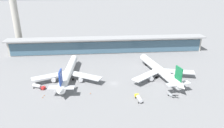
{
  "coord_description": "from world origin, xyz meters",
  "views": [
    {
      "loc": [
        -12.42,
        -126.54,
        66.43
      ],
      "look_at": [
        0.0,
        16.11,
        7.71
      ],
      "focal_mm": 33.62,
      "sensor_mm": 36.0,
      "label": 1
    }
  ],
  "objects_px": {
    "service_truck_mid_apron_red": "(38,86)",
    "safety_cone_charlie": "(43,97)",
    "airliner_left_stand": "(68,73)",
    "service_truck_under_wing_grey": "(172,95)",
    "safety_cone_bravo": "(44,95)",
    "airliner_centre_stand": "(160,70)",
    "service_truck_near_nose_yellow": "(139,98)",
    "control_tower": "(14,11)",
    "safety_cone_alpha": "(90,93)"
  },
  "relations": [
    {
      "from": "service_truck_mid_apron_red",
      "to": "safety_cone_charlie",
      "type": "distance_m",
      "value": 12.98
    },
    {
      "from": "safety_cone_charlie",
      "to": "service_truck_mid_apron_red",
      "type": "bearing_deg",
      "value": 113.33
    },
    {
      "from": "airliner_left_stand",
      "to": "service_truck_under_wing_grey",
      "type": "bearing_deg",
      "value": -24.18
    },
    {
      "from": "airliner_left_stand",
      "to": "safety_cone_charlie",
      "type": "distance_m",
      "value": 27.54
    },
    {
      "from": "safety_cone_charlie",
      "to": "safety_cone_bravo",
      "type": "bearing_deg",
      "value": 79.85
    },
    {
      "from": "airliner_centre_stand",
      "to": "service_truck_near_nose_yellow",
      "type": "height_order",
      "value": "airliner_centre_stand"
    },
    {
      "from": "control_tower",
      "to": "safety_cone_alpha",
      "type": "height_order",
      "value": "control_tower"
    },
    {
      "from": "service_truck_mid_apron_red",
      "to": "airliner_centre_stand",
      "type": "bearing_deg",
      "value": 7.06
    },
    {
      "from": "airliner_left_stand",
      "to": "control_tower",
      "type": "height_order",
      "value": "control_tower"
    },
    {
      "from": "airliner_centre_stand",
      "to": "service_truck_near_nose_yellow",
      "type": "relative_size",
      "value": 7.1
    },
    {
      "from": "control_tower",
      "to": "safety_cone_alpha",
      "type": "relative_size",
      "value": 99.0
    },
    {
      "from": "control_tower",
      "to": "safety_cone_alpha",
      "type": "bearing_deg",
      "value": -53.25
    },
    {
      "from": "service_truck_near_nose_yellow",
      "to": "safety_cone_alpha",
      "type": "xyz_separation_m",
      "value": [
        -28.29,
        10.24,
        -1.39
      ]
    },
    {
      "from": "service_truck_near_nose_yellow",
      "to": "safety_cone_charlie",
      "type": "xyz_separation_m",
      "value": [
        -56.78,
        8.0,
        -1.39
      ]
    },
    {
      "from": "control_tower",
      "to": "safety_cone_charlie",
      "type": "height_order",
      "value": "control_tower"
    },
    {
      "from": "safety_cone_alpha",
      "to": "safety_cone_charlie",
      "type": "distance_m",
      "value": 28.58
    },
    {
      "from": "service_truck_under_wing_grey",
      "to": "safety_cone_alpha",
      "type": "xyz_separation_m",
      "value": [
        -49.15,
        7.51,
        -0.49
      ]
    },
    {
      "from": "safety_cone_alpha",
      "to": "safety_cone_charlie",
      "type": "bearing_deg",
      "value": -175.51
    },
    {
      "from": "service_truck_near_nose_yellow",
      "to": "safety_cone_alpha",
      "type": "height_order",
      "value": "service_truck_near_nose_yellow"
    },
    {
      "from": "airliner_centre_stand",
      "to": "safety_cone_alpha",
      "type": "distance_m",
      "value": 53.66
    },
    {
      "from": "airliner_left_stand",
      "to": "airliner_centre_stand",
      "type": "height_order",
      "value": "same"
    },
    {
      "from": "control_tower",
      "to": "safety_cone_bravo",
      "type": "bearing_deg",
      "value": -65.77
    },
    {
      "from": "safety_cone_alpha",
      "to": "safety_cone_charlie",
      "type": "relative_size",
      "value": 1.0
    },
    {
      "from": "safety_cone_bravo",
      "to": "control_tower",
      "type": "bearing_deg",
      "value": 114.23
    },
    {
      "from": "airliner_left_stand",
      "to": "airliner_centre_stand",
      "type": "xyz_separation_m",
      "value": [
        65.02,
        -1.58,
        0.0
      ]
    },
    {
      "from": "service_truck_mid_apron_red",
      "to": "service_truck_near_nose_yellow",
      "type": "bearing_deg",
      "value": -17.78
    },
    {
      "from": "airliner_centre_stand",
      "to": "safety_cone_alpha",
      "type": "relative_size",
      "value": 89.37
    },
    {
      "from": "airliner_left_stand",
      "to": "control_tower",
      "type": "relative_size",
      "value": 0.91
    },
    {
      "from": "safety_cone_alpha",
      "to": "safety_cone_bravo",
      "type": "height_order",
      "value": "same"
    },
    {
      "from": "safety_cone_bravo",
      "to": "safety_cone_charlie",
      "type": "distance_m",
      "value": 2.25
    },
    {
      "from": "service_truck_near_nose_yellow",
      "to": "safety_cone_bravo",
      "type": "relative_size",
      "value": 12.58
    },
    {
      "from": "airliner_left_stand",
      "to": "control_tower",
      "type": "bearing_deg",
      "value": 127.06
    },
    {
      "from": "airliner_left_stand",
      "to": "service_truck_near_nose_yellow",
      "type": "distance_m",
      "value": 54.15
    },
    {
      "from": "airliner_centre_stand",
      "to": "control_tower",
      "type": "xyz_separation_m",
      "value": [
        -120.31,
        74.8,
        32.55
      ]
    },
    {
      "from": "service_truck_near_nose_yellow",
      "to": "safety_cone_bravo",
      "type": "height_order",
      "value": "service_truck_near_nose_yellow"
    },
    {
      "from": "service_truck_near_nose_yellow",
      "to": "safety_cone_bravo",
      "type": "xyz_separation_m",
      "value": [
        -56.38,
        10.22,
        -1.39
      ]
    },
    {
      "from": "airliner_centre_stand",
      "to": "control_tower",
      "type": "height_order",
      "value": "control_tower"
    },
    {
      "from": "service_truck_under_wing_grey",
      "to": "safety_cone_charlie",
      "type": "relative_size",
      "value": 9.0
    },
    {
      "from": "service_truck_under_wing_grey",
      "to": "safety_cone_bravo",
      "type": "distance_m",
      "value": 77.61
    },
    {
      "from": "safety_cone_alpha",
      "to": "safety_cone_charlie",
      "type": "xyz_separation_m",
      "value": [
        -28.49,
        -2.24,
        0.0
      ]
    },
    {
      "from": "airliner_left_stand",
      "to": "service_truck_under_wing_grey",
      "type": "xyz_separation_m",
      "value": [
        64.6,
        -29.01,
        -4.48
      ]
    },
    {
      "from": "airliner_left_stand",
      "to": "safety_cone_bravo",
      "type": "relative_size",
      "value": 90.06
    },
    {
      "from": "service_truck_under_wing_grey",
      "to": "safety_cone_alpha",
      "type": "distance_m",
      "value": 49.73
    },
    {
      "from": "control_tower",
      "to": "safety_cone_bravo",
      "type": "xyz_separation_m",
      "value": [
        42.64,
        -94.73,
        -37.51
      ]
    },
    {
      "from": "airliner_centre_stand",
      "to": "safety_cone_charlie",
      "type": "height_order",
      "value": "airliner_centre_stand"
    },
    {
      "from": "airliner_left_stand",
      "to": "safety_cone_alpha",
      "type": "height_order",
      "value": "airliner_left_stand"
    },
    {
      "from": "airliner_centre_stand",
      "to": "service_truck_under_wing_grey",
      "type": "distance_m",
      "value": 27.79
    },
    {
      "from": "airliner_left_stand",
      "to": "service_truck_under_wing_grey",
      "type": "distance_m",
      "value": 70.95
    },
    {
      "from": "airliner_left_stand",
      "to": "service_truck_under_wing_grey",
      "type": "height_order",
      "value": "airliner_left_stand"
    },
    {
      "from": "safety_cone_alpha",
      "to": "safety_cone_bravo",
      "type": "xyz_separation_m",
      "value": [
        -28.1,
        -0.02,
        0.0
      ]
    }
  ]
}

